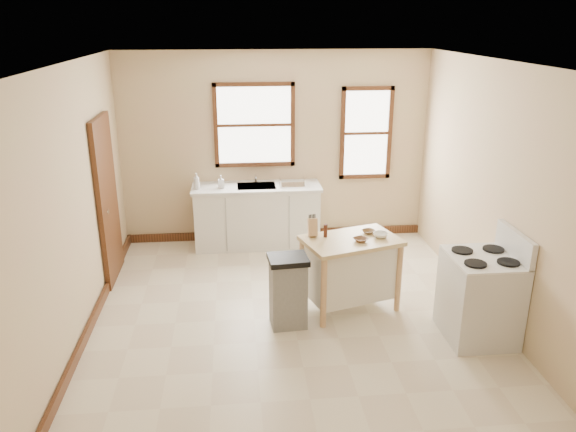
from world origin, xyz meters
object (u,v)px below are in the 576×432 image
object	(u,v)px
soap_bottle_b	(221,182)
bowl_b	(369,232)
kitchen_island	(350,273)
knife_block	(313,228)
soap_bottle_a	(196,181)
bowl_c	(381,235)
trash_bin	(288,291)
bowl_a	(361,240)
pepper_grinder	(325,231)
dish_rack	(292,183)
gas_stove	(481,286)

from	to	relation	value
soap_bottle_b	bowl_b	xyz separation A→B (m)	(1.72, -1.81, -0.13)
kitchen_island	knife_block	distance (m)	0.69
soap_bottle_a	bowl_c	bearing A→B (deg)	-63.88
trash_bin	bowl_a	bearing A→B (deg)	11.78
knife_block	bowl_c	bearing A→B (deg)	-9.86
pepper_grinder	trash_bin	distance (m)	0.82
knife_block	bowl_c	distance (m)	0.77
dish_rack	bowl_c	xyz separation A→B (m)	(0.80, -1.96, -0.08)
soap_bottle_a	kitchen_island	world-z (taller)	soap_bottle_a
soap_bottle_b	dish_rack	world-z (taller)	soap_bottle_b
knife_block	bowl_b	bearing A→B (deg)	0.80
soap_bottle_b	bowl_a	size ratio (longest dim) A/B	1.17
dish_rack	kitchen_island	distance (m)	2.10
soap_bottle_a	knife_block	xyz separation A→B (m)	(1.40, -1.82, -0.07)
bowl_c	gas_stove	world-z (taller)	gas_stove
bowl_b	bowl_a	bearing A→B (deg)	-121.74
gas_stove	bowl_b	bearing A→B (deg)	137.40
soap_bottle_a	soap_bottle_b	bearing A→B (deg)	-19.06
soap_bottle_b	kitchen_island	xyz separation A→B (m)	(1.48, -1.96, -0.58)
dish_rack	bowl_c	bearing A→B (deg)	-86.17
dish_rack	trash_bin	distance (m)	2.39
bowl_b	trash_bin	xyz separation A→B (m)	(-0.98, -0.48, -0.47)
soap_bottle_a	bowl_b	xyz separation A→B (m)	(2.06, -1.79, -0.15)
pepper_grinder	soap_bottle_a	bearing A→B (deg)	129.75
soap_bottle_b	gas_stove	size ratio (longest dim) A/B	0.16
soap_bottle_a	pepper_grinder	distance (m)	2.42
kitchen_island	pepper_grinder	xyz separation A→B (m)	(-0.28, 0.09, 0.51)
bowl_b	kitchen_island	bearing A→B (deg)	-146.75
kitchen_island	bowl_a	world-z (taller)	bowl_a
soap_bottle_a	bowl_c	size ratio (longest dim) A/B	1.36
knife_block	pepper_grinder	world-z (taller)	knife_block
soap_bottle_a	soap_bottle_b	size ratio (longest dim) A/B	1.24
pepper_grinder	bowl_c	world-z (taller)	pepper_grinder
dish_rack	knife_block	bearing A→B (deg)	-107.18
soap_bottle_b	pepper_grinder	distance (m)	2.23
gas_stove	pepper_grinder	bearing A→B (deg)	150.78
soap_bottle_b	bowl_b	size ratio (longest dim) A/B	1.23
dish_rack	kitchen_island	world-z (taller)	dish_rack
bowl_b	trash_bin	distance (m)	1.19
knife_block	trash_bin	xyz separation A→B (m)	(-0.32, -0.46, -0.55)
soap_bottle_a	trash_bin	distance (m)	2.59
soap_bottle_a	bowl_c	xyz separation A→B (m)	(2.17, -1.93, -0.15)
soap_bottle_a	pepper_grinder	size ratio (longest dim) A/B	1.53
kitchen_island	bowl_c	xyz separation A→B (m)	(0.34, 0.01, 0.46)
bowl_c	pepper_grinder	bearing A→B (deg)	173.42
soap_bottle_b	pepper_grinder	bearing A→B (deg)	-60.31
soap_bottle_a	trash_bin	bearing A→B (deg)	-86.82
soap_bottle_b	knife_block	xyz separation A→B (m)	(1.06, -1.84, -0.05)
trash_bin	knife_block	bearing A→B (deg)	49.92
soap_bottle_b	kitchen_island	size ratio (longest dim) A/B	0.17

